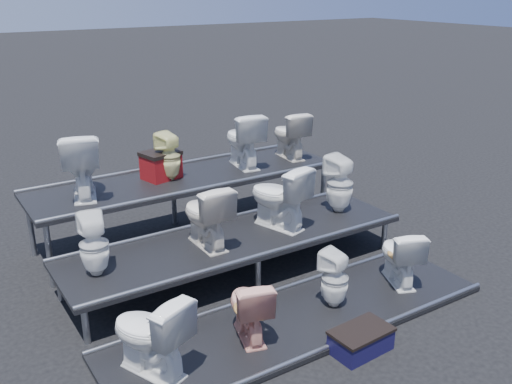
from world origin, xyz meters
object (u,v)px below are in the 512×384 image
toilet_4 (94,245)px  toilet_1 (249,307)px  toilet_6 (279,196)px  toilet_7 (340,184)px  toilet_5 (206,215)px  toilet_11 (290,135)px  toilet_0 (150,334)px  step_stool (361,342)px  toilet_2 (335,279)px  toilet_9 (169,156)px  toilet_8 (81,164)px  toilet_10 (243,139)px  toilet_3 (400,255)px  red_crate (161,167)px

toilet_4 → toilet_1: bearing=137.3°
toilet_6 → toilet_7: bearing=163.6°
toilet_5 → toilet_11: toilet_11 is taller
toilet_0 → toilet_11: 4.30m
toilet_7 → step_stool: 2.55m
toilet_2 → step_stool: (-0.25, -0.71, -0.28)m
toilet_6 → toilet_9: 1.59m
toilet_5 → toilet_8: toilet_8 is taller
toilet_7 → toilet_5: bearing=-8.6°
toilet_0 → toilet_9: bearing=-141.3°
toilet_2 → toilet_10: (0.45, 2.60, 0.87)m
toilet_9 → step_stool: toilet_9 is taller
toilet_7 → step_stool: size_ratio=1.34×
toilet_0 → toilet_10: 3.72m
toilet_7 → toilet_10: bearing=-70.7°
toilet_7 → toilet_8: toilet_8 is taller
step_stool → toilet_9: bearing=94.0°
toilet_3 → toilet_7: toilet_7 is taller
toilet_7 → red_crate: toilet_7 is taller
toilet_5 → toilet_6: size_ratio=0.94×
toilet_3 → toilet_6: size_ratio=0.84×
toilet_9 → toilet_3: bearing=106.2°
toilet_3 → toilet_2: bearing=22.5°
toilet_11 → step_stool: (-1.51, -3.31, -1.11)m
red_crate → step_stool: red_crate is taller
toilet_4 → step_stool: 2.83m
toilet_1 → toilet_3: toilet_3 is taller
toilet_1 → toilet_6: (1.24, 1.30, 0.48)m
toilet_10 → toilet_11: (0.80, 0.00, -0.04)m
toilet_9 → red_crate: (-0.08, 0.11, -0.16)m
toilet_4 → toilet_7: (3.27, 0.00, 0.05)m
toilet_0 → toilet_3: size_ratio=1.16×
toilet_3 → toilet_4: bearing=-0.4°
toilet_10 → toilet_8: bearing=8.6°
red_crate → toilet_8: bearing=172.9°
toilet_0 → toilet_5: (1.25, 1.30, 0.39)m
toilet_2 → red_crate: 2.89m
toilet_11 → red_crate: size_ratio=1.56×
step_stool → toilet_10: bearing=74.5°
toilet_1 → toilet_10: toilet_10 is taller
toilet_0 → toilet_6: 2.63m
toilet_1 → red_crate: 2.80m
toilet_0 → toilet_8: size_ratio=0.96×
toilet_6 → step_stool: 2.19m
toilet_2 → toilet_4: 2.53m
toilet_7 → step_stool: (-1.39, -2.01, -0.74)m
toilet_1 → red_crate: bearing=-80.7°
toilet_0 → toilet_6: toilet_6 is taller
toilet_4 → toilet_9: 1.98m
toilet_4 → toilet_6: size_ratio=0.84×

